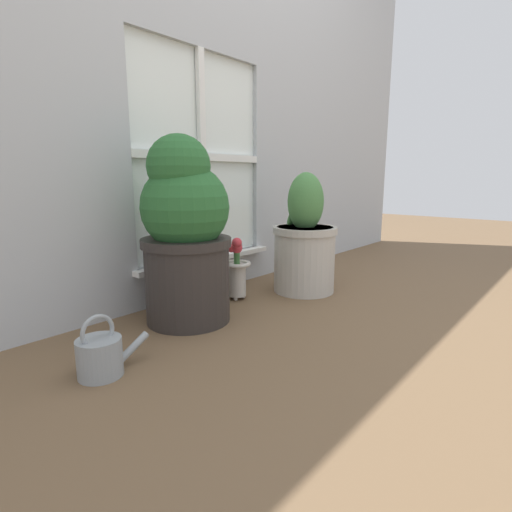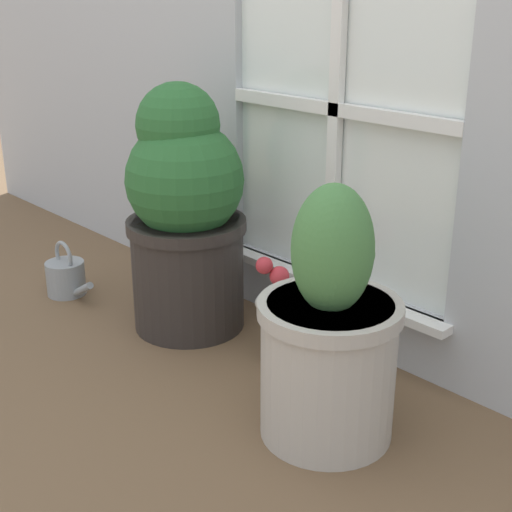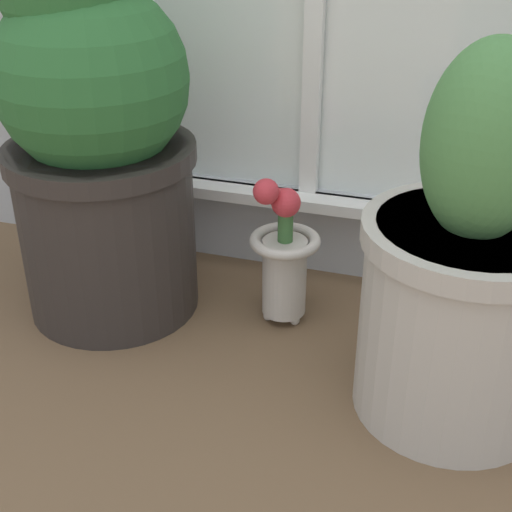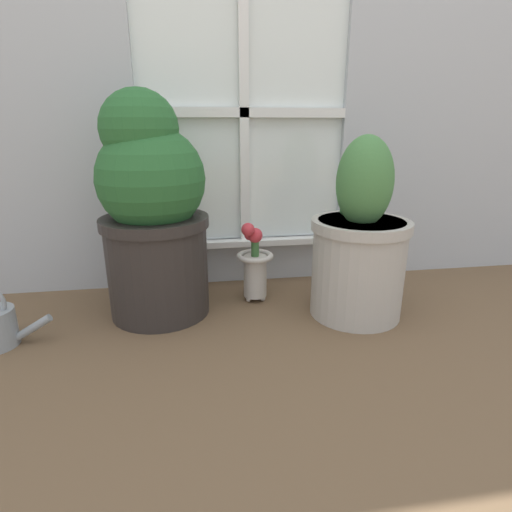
{
  "view_description": "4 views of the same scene",
  "coord_description": "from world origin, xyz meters",
  "px_view_note": "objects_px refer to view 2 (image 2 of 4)",
  "views": [
    {
      "loc": [
        -1.36,
        -0.99,
        0.58
      ],
      "look_at": [
        0.06,
        0.21,
        0.22
      ],
      "focal_mm": 28.0,
      "sensor_mm": 36.0,
      "label": 1
    },
    {
      "loc": [
        1.29,
        -0.98,
        0.99
      ],
      "look_at": [
        -0.03,
        0.24,
        0.32
      ],
      "focal_mm": 50.0,
      "sensor_mm": 36.0,
      "label": 2
    },
    {
      "loc": [
        0.31,
        -0.87,
        0.8
      ],
      "look_at": [
        -0.02,
        0.21,
        0.18
      ],
      "focal_mm": 50.0,
      "sensor_mm": 36.0,
      "label": 3
    },
    {
      "loc": [
        -0.21,
        -1.09,
        0.63
      ],
      "look_at": [
        -0.0,
        0.2,
        0.21
      ],
      "focal_mm": 28.0,
      "sensor_mm": 36.0,
      "label": 4
    }
  ],
  "objects_px": {
    "watering_can": "(66,277)",
    "potted_plant_left": "(185,212)",
    "flower_vase": "(278,313)",
    "potted_plant_right": "(329,339)"
  },
  "relations": [
    {
      "from": "watering_can",
      "to": "potted_plant_left",
      "type": "bearing_deg",
      "value": 19.09
    },
    {
      "from": "potted_plant_left",
      "to": "flower_vase",
      "type": "height_order",
      "value": "potted_plant_left"
    },
    {
      "from": "potted_plant_left",
      "to": "watering_can",
      "type": "height_order",
      "value": "potted_plant_left"
    },
    {
      "from": "watering_can",
      "to": "potted_plant_right",
      "type": "bearing_deg",
      "value": 2.21
    },
    {
      "from": "potted_plant_right",
      "to": "flower_vase",
      "type": "distance_m",
      "value": 0.39
    },
    {
      "from": "potted_plant_left",
      "to": "potted_plant_right",
      "type": "height_order",
      "value": "potted_plant_left"
    },
    {
      "from": "potted_plant_left",
      "to": "flower_vase",
      "type": "relative_size",
      "value": 2.42
    },
    {
      "from": "potted_plant_left",
      "to": "potted_plant_right",
      "type": "relative_size",
      "value": 1.23
    },
    {
      "from": "flower_vase",
      "to": "potted_plant_left",
      "type": "bearing_deg",
      "value": -172.24
    },
    {
      "from": "potted_plant_right",
      "to": "flower_vase",
      "type": "height_order",
      "value": "potted_plant_right"
    }
  ]
}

